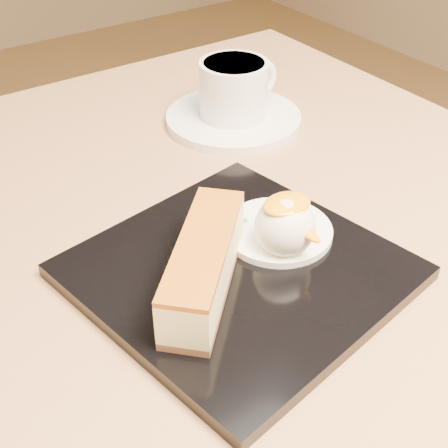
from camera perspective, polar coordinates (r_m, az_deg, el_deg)
table at (r=0.61m, az=-2.94°, el=-15.25°), size 0.80×0.80×0.72m
dessert_plate at (r=0.49m, az=1.35°, el=-4.39°), size 0.25×0.25×0.01m
cheesecake at (r=0.45m, az=-1.86°, el=-3.73°), size 0.12×0.12×0.04m
cream_smear at (r=0.51m, az=4.91°, el=-0.62°), size 0.09×0.09×0.01m
ice_cream_scoop at (r=0.48m, az=5.60°, el=-0.22°), size 0.05×0.05×0.05m
mango_sauce at (r=0.47m, az=5.76°, el=1.83°), size 0.04×0.03×0.01m
mint_sprig at (r=0.51m, az=0.66°, el=-0.05°), size 0.03×0.02×0.00m
saucer at (r=0.70m, az=0.87°, el=9.61°), size 0.15×0.15×0.01m
coffee_cup at (r=0.69m, az=1.02°, el=12.36°), size 0.10×0.07×0.06m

